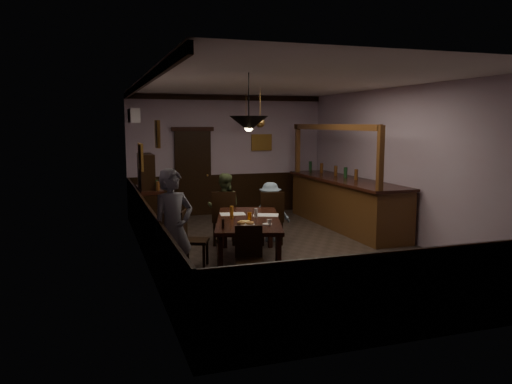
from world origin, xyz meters
name	(u,v)px	position (x,y,z in m)	size (l,w,h in m)	color
room	(286,168)	(0.00, 0.00, 1.50)	(5.01, 8.01, 3.01)	#2D2621
dining_table	(248,222)	(-0.90, -0.60, 0.69)	(1.59, 2.39, 0.75)	black
chair_far_left	(224,216)	(-0.96, 0.74, 0.56)	(0.54, 0.54, 1.03)	black
chair_far_right	(271,216)	(-0.10, 0.48, 0.56)	(0.52, 0.52, 1.02)	black
chair_near	(249,256)	(-1.29, -1.87, 0.48)	(0.46, 0.46, 0.89)	black
chair_side	(191,236)	(-1.84, -0.52, 0.50)	(0.52, 0.52, 0.92)	black
person_standing	(173,229)	(-2.27, -1.49, 0.84)	(0.61, 0.40, 1.68)	slate
person_seated_left	(224,208)	(-0.88, 1.02, 0.67)	(0.65, 0.51, 1.34)	#485633
person_seated_right	(270,212)	(-0.02, 0.76, 0.58)	(0.75, 0.43, 1.16)	slate
newspaper_left	(233,214)	(-1.05, -0.17, 0.75)	(0.42, 0.30, 0.01)	silver
newspaper_right	(266,215)	(-0.54, -0.43, 0.75)	(0.42, 0.30, 0.01)	silver
napkin	(245,221)	(-1.01, -0.81, 0.75)	(0.15, 0.15, 0.00)	#F3C959
saucer	(267,224)	(-0.78, -1.17, 0.76)	(0.15, 0.15, 0.01)	white
coffee_cup	(269,222)	(-0.75, -1.20, 0.80)	(0.08, 0.08, 0.07)	white
pastry_plate	(248,225)	(-1.08, -1.13, 0.76)	(0.22, 0.22, 0.01)	white
pastry_ring_a	(241,223)	(-1.16, -1.07, 0.79)	(0.13, 0.13, 0.04)	#C68C47
pastry_ring_b	(250,223)	(-1.04, -1.12, 0.79)	(0.13, 0.13, 0.04)	#C68C47
soda_can	(249,216)	(-0.91, -0.71, 0.81)	(0.07, 0.07, 0.12)	orange
beer_glass	(232,212)	(-1.15, -0.49, 0.85)	(0.06, 0.06, 0.20)	#BF721E
water_glass	(256,213)	(-0.76, -0.58, 0.82)	(0.06, 0.06, 0.15)	silver
pepper_mill	(223,224)	(-1.49, -1.23, 0.82)	(0.04, 0.04, 0.14)	black
sideboard	(149,203)	(-2.21, 1.97, 0.67)	(0.45, 1.27, 1.68)	black
bar_counter	(345,201)	(1.99, 1.48, 0.58)	(0.94, 4.04, 2.27)	#462912
door_back	(193,174)	(-0.90, 3.95, 1.05)	(0.90, 0.06, 2.10)	black
ac_unit	(134,116)	(-2.38, 2.90, 2.45)	(0.20, 0.85, 0.30)	white
picture_left_small	(157,134)	(-2.46, -1.60, 2.15)	(0.04, 0.28, 0.36)	olive
picture_left_large	(141,157)	(-2.46, 0.80, 1.70)	(0.04, 0.62, 0.48)	olive
picture_back	(262,142)	(0.90, 3.96, 1.80)	(0.55, 0.04, 0.42)	olive
pendant_iron	(249,124)	(-1.13, -1.36, 2.28)	(0.56, 0.56, 0.83)	black
pendant_brass_mid	(260,123)	(0.10, 1.74, 2.30)	(0.20, 0.20, 0.81)	#BF8C3F
pendant_brass_far	(246,123)	(0.30, 3.37, 2.30)	(0.20, 0.20, 0.81)	#BF8C3F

